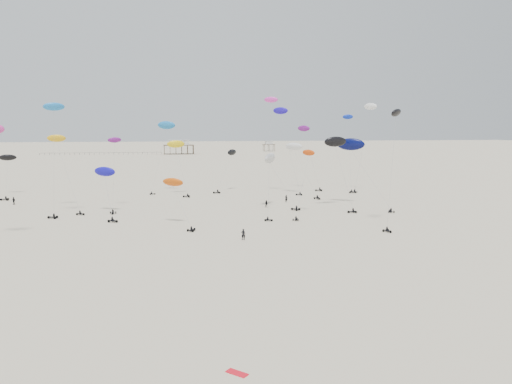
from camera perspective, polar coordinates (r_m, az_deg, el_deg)
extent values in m
plane|color=beige|center=(203.93, -5.30, 2.09)|extent=(900.00, 900.00, 0.00)
cube|color=brown|center=(352.73, -8.82, 5.30)|extent=(21.00, 13.00, 0.30)
cube|color=silver|center=(352.67, -8.83, 5.59)|extent=(14.00, 8.40, 3.20)
cube|color=#B2B2AD|center=(352.62, -8.84, 5.87)|extent=(15.00, 9.00, 0.30)
cube|color=brown|center=(390.07, 1.49, 5.44)|extent=(9.00, 7.00, 0.30)
cube|color=silver|center=(390.02, 1.49, 5.64)|extent=(5.60, 4.20, 2.40)
cube|color=#B2B2AD|center=(389.98, 1.49, 5.84)|extent=(6.00, 4.50, 0.30)
cube|color=black|center=(355.95, -17.23, 4.32)|extent=(80.00, 0.10, 0.10)
cylinder|color=gray|center=(95.59, 15.27, 2.28)|extent=(0.03, 0.03, 21.27)
ellipsoid|color=black|center=(98.46, 15.72, 8.72)|extent=(3.98, 3.98, 1.90)
cylinder|color=gray|center=(105.68, 5.34, 0.77)|extent=(0.03, 0.03, 15.23)
ellipsoid|color=#DD440B|center=(109.50, 6.03, 4.50)|extent=(2.95, 3.15, 1.56)
cylinder|color=gray|center=(112.41, -22.14, 3.12)|extent=(0.03, 0.03, 21.85)
ellipsoid|color=blue|center=(113.57, -22.11, 9.03)|extent=(4.67, 3.07, 2.14)
cylinder|color=gray|center=(117.32, -15.96, 1.82)|extent=(0.03, 0.03, 17.28)
ellipsoid|color=#781783|center=(121.38, -15.87, 5.75)|extent=(3.40, 2.25, 1.58)
cylinder|color=gray|center=(120.02, -20.68, 1.79)|extent=(0.03, 0.03, 20.02)
ellipsoid|color=#EDAF13|center=(125.89, -21.85, 5.73)|extent=(4.27, 1.94, 2.10)
cylinder|color=gray|center=(148.45, 12.08, 4.75)|extent=(0.03, 0.03, 23.79)
ellipsoid|color=white|center=(149.81, 12.95, 9.51)|extent=(3.46, 4.46, 2.09)
cylinder|color=gray|center=(137.05, 5.66, 2.25)|extent=(0.03, 0.03, 17.24)
ellipsoid|color=white|center=(142.04, 4.36, 5.19)|extent=(5.45, 4.92, 2.63)
cylinder|color=gray|center=(105.20, 1.59, 3.90)|extent=(0.03, 0.03, 25.96)
ellipsoid|color=#F83ACC|center=(110.43, 1.73, 10.50)|extent=(3.30, 2.23, 1.53)
cylinder|color=gray|center=(116.29, 3.05, 0.88)|extent=(0.03, 0.03, 12.66)
ellipsoid|color=silver|center=(118.39, 1.60, 3.88)|extent=(4.71, 5.86, 2.77)
cylinder|color=gray|center=(151.08, -26.63, 1.42)|extent=(0.03, 0.03, 15.89)
ellipsoid|color=black|center=(157.27, -26.53, 3.55)|extent=(5.02, 3.03, 2.32)
cylinder|color=gray|center=(151.18, 6.34, 3.73)|extent=(0.03, 0.03, 18.42)
ellipsoid|color=#72167D|center=(153.48, 5.48, 7.25)|extent=(3.92, 3.83, 1.98)
cylinder|color=gray|center=(150.36, 10.69, 4.31)|extent=(0.03, 0.03, 22.98)
ellipsoid|color=#0D29B2|center=(155.13, 10.45, 8.45)|extent=(3.34, 1.24, 1.63)
cylinder|color=gray|center=(146.09, -3.61, 2.25)|extent=(0.03, 0.03, 12.58)
ellipsoid|color=black|center=(148.79, -2.77, 4.56)|extent=(3.72, 3.91, 1.95)
cylinder|color=gray|center=(140.93, 3.89, 4.47)|extent=(0.03, 0.03, 23.16)
ellipsoid|color=#1E0EB9|center=(143.10, 2.82, 9.27)|extent=(4.56, 3.80, 2.18)
cylinder|color=gray|center=(145.20, -10.98, 3.59)|extent=(0.03, 0.03, 19.13)
ellipsoid|color=blue|center=(147.45, -10.20, 7.53)|extent=(5.74, 3.98, 2.66)
cylinder|color=gray|center=(119.34, 12.88, 1.57)|extent=(0.03, 0.03, 18.81)
ellipsoid|color=#050940|center=(123.87, 10.77, 5.38)|extent=(6.97, 5.26, 3.25)
cylinder|color=gray|center=(115.62, 9.97, 1.70)|extent=(0.03, 0.03, 16.13)
ellipsoid|color=black|center=(118.79, 9.06, 5.70)|extent=(6.05, 3.19, 2.86)
cylinder|color=gray|center=(138.60, -8.53, 2.43)|extent=(0.03, 0.03, 14.10)
ellipsoid|color=yellow|center=(140.99, -9.15, 5.43)|extent=(5.15, 2.55, 2.45)
cylinder|color=gray|center=(95.43, -8.44, -1.62)|extent=(0.03, 0.03, 10.85)
ellipsoid|color=#D6510B|center=(98.72, -9.48, 1.12)|extent=(4.88, 3.98, 2.22)
cylinder|color=gray|center=(110.11, -16.48, -0.43)|extent=(0.03, 0.03, 15.35)
ellipsoid|color=#120DB2|center=(116.26, -16.90, 2.25)|extent=(5.49, 3.93, 2.55)
imported|color=black|center=(84.86, -1.46, -5.49)|extent=(0.93, 0.74, 2.24)
imported|color=black|center=(118.50, 1.21, -1.77)|extent=(1.08, 0.81, 1.98)
imported|color=black|center=(136.53, -25.94, -1.30)|extent=(1.50, 1.37, 2.26)
imported|color=black|center=(126.95, 3.47, -1.16)|extent=(0.96, 0.92, 2.19)
cube|color=red|center=(41.29, -2.19, -20.02)|extent=(1.79, 1.75, 0.07)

